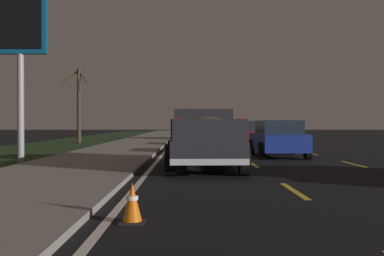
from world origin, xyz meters
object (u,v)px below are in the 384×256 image
(pickup_truck, at_px, (204,137))
(sedan_black, at_px, (195,131))
(sedan_red, at_px, (257,134))
(bare_tree_far, at_px, (79,102))
(sedan_blue, at_px, (278,138))
(gas_price_sign, at_px, (20,36))
(traffic_cone_near, at_px, (132,203))

(pickup_truck, height_order, sedan_black, pickup_truck)
(sedan_red, xyz_separation_m, bare_tree_far, (6.64, 11.78, 2.11))
(pickup_truck, xyz_separation_m, sedan_black, (24.60, -0.05, -0.20))
(sedan_blue, bearing_deg, gas_price_sign, 106.39)
(traffic_cone_near, bearing_deg, pickup_truck, -9.26)
(sedan_red, distance_m, bare_tree_far, 13.68)
(sedan_blue, distance_m, traffic_cone_near, 13.88)
(sedan_red, xyz_separation_m, sedan_black, (12.16, 3.42, 0.00))
(pickup_truck, bearing_deg, sedan_black, -0.12)
(sedan_blue, relative_size, traffic_cone_near, 7.60)
(pickup_truck, relative_size, gas_price_sign, 0.90)
(pickup_truck, height_order, bare_tree_far, bare_tree_far)
(sedan_red, bearing_deg, sedan_black, 15.72)
(sedan_red, distance_m, gas_price_sign, 14.63)
(pickup_truck, relative_size, sedan_black, 1.24)
(sedan_red, xyz_separation_m, traffic_cone_near, (-20.24, 4.75, -0.50))
(pickup_truck, xyz_separation_m, traffic_cone_near, (-7.80, 1.27, -0.70))
(sedan_red, relative_size, sedan_black, 1.00)
(sedan_blue, distance_m, gas_price_sign, 10.88)
(pickup_truck, distance_m, bare_tree_far, 20.89)
(gas_price_sign, relative_size, traffic_cone_near, 10.52)
(sedan_red, height_order, sedan_black, same)
(bare_tree_far, height_order, traffic_cone_near, bare_tree_far)
(gas_price_sign, relative_size, bare_tree_far, 1.14)
(sedan_blue, bearing_deg, traffic_cone_near, 160.77)
(sedan_blue, height_order, gas_price_sign, gas_price_sign)
(sedan_black, distance_m, traffic_cone_near, 32.43)
(pickup_truck, distance_m, gas_price_sign, 7.80)
(sedan_blue, relative_size, bare_tree_far, 0.82)
(sedan_black, height_order, traffic_cone_near, sedan_black)
(pickup_truck, xyz_separation_m, sedan_red, (12.43, -3.47, -0.20))
(sedan_red, height_order, traffic_cone_near, sedan_red)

